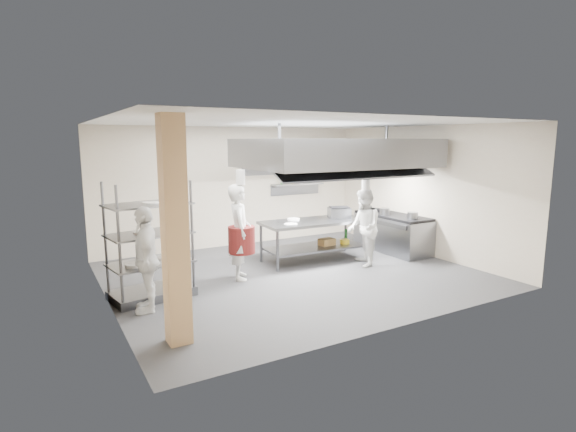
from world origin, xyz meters
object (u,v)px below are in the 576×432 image
island (314,240)px  cooking_range (392,234)px  stockpot (385,212)px  griddle (339,213)px  chef_line (364,228)px  pass_rack (150,240)px  chef_plating (146,259)px  chef_head (240,232)px

island → cooking_range: island is taller
island → stockpot: (1.90, -0.16, 0.53)m
griddle → chef_line: bearing=-68.3°
pass_rack → chef_line: pass_rack is taller
stockpot → pass_rack: bearing=-175.0°
pass_rack → griddle: (4.42, 0.65, 0.02)m
chef_line → stockpot: chef_line is taller
chef_plating → griddle: chef_plating is taller
chef_plating → stockpot: (5.85, 1.08, 0.14)m
pass_rack → chef_line: size_ratio=1.21×
pass_rack → griddle: pass_rack is taller
chef_head → stockpot: (3.91, 0.27, 0.06)m
cooking_range → griddle: griddle is taller
pass_rack → cooking_range: size_ratio=1.00×
cooking_range → pass_rack: bearing=-175.5°
pass_rack → cooking_range: (5.88, 0.46, -0.58)m
island → pass_rack: pass_rack is taller
chef_plating → cooking_range: bearing=112.9°
island → griddle: bearing=1.4°
cooking_range → chef_line: size_ratio=1.20×
pass_rack → cooking_range: bearing=-5.0°
cooking_range → chef_plating: chef_plating is taller
island → cooking_range: bearing=-2.7°
chef_plating → stockpot: chef_plating is taller
island → cooking_range: size_ratio=1.20×
chef_head → cooking_range: bearing=-67.4°
island → stockpot: bearing=-2.2°
island → griddle: size_ratio=5.02×
cooking_range → chef_head: size_ratio=1.08×
pass_rack → chef_line: bearing=-12.4°
griddle → stockpot: 1.25m
chef_line → chef_plating: (-4.62, -0.35, 0.01)m
cooking_range → chef_plating: (-6.07, -1.04, 0.42)m
chef_head → chef_plating: (-1.94, -0.81, -0.09)m
island → chef_plating: chef_plating is taller
pass_rack → chef_head: (1.75, 0.23, -0.08)m
island → cooking_range: (2.13, -0.20, -0.04)m
island → chef_line: chef_line is taller
chef_head → griddle: bearing=-61.7°
chef_line → stockpot: size_ratio=7.12×
chef_plating → griddle: 4.77m
cooking_range → chef_plating: bearing=-170.3°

